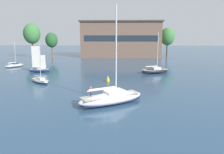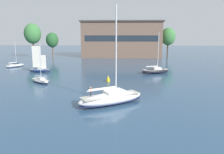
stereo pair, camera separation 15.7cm
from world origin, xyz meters
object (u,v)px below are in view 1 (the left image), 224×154
(sailboat_main, at_px, (111,98))
(channel_buoy, at_px, (108,79))
(tree_shore_left, at_px, (51,40))
(sailboat_moored_near_marina, at_px, (155,71))
(sailboat_moored_mid_channel, at_px, (40,81))
(tree_shore_center, at_px, (32,34))
(sailboat_moored_outer_mooring, at_px, (40,70))
(sailboat_moored_far_slip, at_px, (15,65))
(tree_shore_right, at_px, (167,37))

(sailboat_main, bearing_deg, channel_buoy, 95.56)
(tree_shore_left, distance_m, sailboat_moored_near_marina, 63.87)
(sailboat_moored_mid_channel, xyz_separation_m, channel_buoy, (16.35, 2.35, 0.04))
(tree_shore_center, relative_size, sailboat_moored_outer_mooring, 1.91)
(tree_shore_left, xyz_separation_m, sailboat_moored_outer_mooring, (9.87, -43.54, -7.98))
(sailboat_main, bearing_deg, sailboat_moored_mid_channel, 139.27)
(sailboat_moored_mid_channel, xyz_separation_m, sailboat_moored_far_slip, (-18.82, 25.41, 0.04))
(tree_shore_left, bearing_deg, sailboat_moored_near_marina, -44.15)
(tree_shore_left, relative_size, sailboat_moored_mid_channel, 1.45)
(tree_shore_left, height_order, channel_buoy, tree_shore_left)
(tree_shore_left, height_order, tree_shore_right, tree_shore_right)
(tree_shore_right, height_order, sailboat_moored_near_marina, tree_shore_right)
(tree_shore_center, bearing_deg, tree_shore_right, 3.25)
(tree_shore_left, relative_size, sailboat_moored_outer_mooring, 1.41)
(sailboat_moored_near_marina, distance_m, sailboat_moored_mid_channel, 33.16)
(sailboat_moored_mid_channel, bearing_deg, sailboat_moored_far_slip, 126.52)
(sailboat_main, height_order, channel_buoy, sailboat_main)
(tree_shore_right, xyz_separation_m, sailboat_moored_near_marina, (-12.86, -47.82, -9.58))
(sailboat_main, bearing_deg, tree_shore_right, 72.53)
(tree_shore_left, height_order, sailboat_moored_far_slip, tree_shore_left)
(tree_shore_center, relative_size, tree_shore_right, 1.14)
(tree_shore_center, distance_m, sailboat_moored_near_marina, 71.46)
(tree_shore_center, bearing_deg, sailboat_moored_near_marina, -38.50)
(sailboat_moored_near_marina, height_order, channel_buoy, sailboat_moored_near_marina)
(tree_shore_right, bearing_deg, sailboat_moored_outer_mooring, -135.74)
(sailboat_moored_mid_channel, relative_size, sailboat_moored_far_slip, 0.94)
(sailboat_moored_far_slip, bearing_deg, tree_shore_right, 31.03)
(sailboat_moored_outer_mooring, bearing_deg, tree_shore_center, 114.39)
(tree_shore_left, xyz_separation_m, channel_buoy, (32.04, -56.37, -8.11))
(sailboat_moored_mid_channel, distance_m, channel_buoy, 16.52)
(sailboat_moored_outer_mooring, bearing_deg, tree_shore_left, 102.77)
(tree_shore_left, height_order, sailboat_main, sailboat_main)
(sailboat_main, xyz_separation_m, sailboat_moored_far_slip, (-36.92, 41.00, -0.47))
(sailboat_moored_outer_mooring, xyz_separation_m, channel_buoy, (22.17, -12.83, -0.13))
(tree_shore_right, relative_size, channel_buoy, 9.27)
(tree_shore_left, distance_m, sailboat_moored_mid_channel, 61.32)
(sailboat_moored_far_slip, bearing_deg, sailboat_moored_outer_mooring, -38.23)
(tree_shore_center, distance_m, sailboat_moored_far_slip, 35.59)
(sailboat_moored_far_slip, bearing_deg, sailboat_moored_near_marina, -12.58)
(tree_shore_left, relative_size, sailboat_moored_far_slip, 1.37)
(sailboat_moored_outer_mooring, bearing_deg, tree_shore_right, 44.26)
(tree_shore_right, height_order, sailboat_main, sailboat_main)
(sailboat_moored_outer_mooring, relative_size, channel_buoy, 5.52)
(sailboat_main, distance_m, sailboat_moored_near_marina, 32.34)
(tree_shore_right, bearing_deg, sailboat_main, -107.47)
(tree_shore_right, distance_m, sailboat_moored_far_slip, 72.39)
(sailboat_main, bearing_deg, tree_shore_center, 120.45)
(sailboat_moored_near_marina, distance_m, channel_buoy, 18.16)
(sailboat_moored_near_marina, bearing_deg, tree_shore_center, 141.50)
(sailboat_moored_outer_mooring, distance_m, channel_buoy, 25.61)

